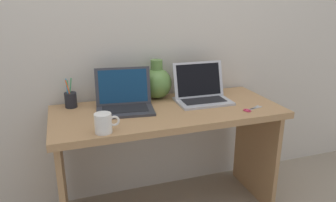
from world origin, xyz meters
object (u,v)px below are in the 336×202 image
(laptop_left, at_px, (124,99))
(coffee_mug, at_px, (104,123))
(green_vase, at_px, (157,82))
(pen_cup, at_px, (71,99))
(scissors, at_px, (250,109))
(laptop_right, at_px, (201,91))

(laptop_left, bearing_deg, coffee_mug, -117.46)
(green_vase, relative_size, pen_cup, 1.43)
(laptop_left, height_order, scissors, laptop_left)
(laptop_left, bearing_deg, laptop_right, -0.35)
(laptop_left, height_order, laptop_right, laptop_right)
(laptop_right, distance_m, scissors, 0.34)
(scissors, bearing_deg, laptop_left, 159.38)
(laptop_right, distance_m, green_vase, 0.30)
(pen_cup, height_order, scissors, pen_cup)
(coffee_mug, bearing_deg, green_vase, 48.16)
(laptop_left, bearing_deg, scissors, -20.62)
(laptop_right, height_order, pen_cup, laptop_right)
(laptop_right, relative_size, coffee_mug, 2.71)
(laptop_right, xyz_separation_m, scissors, (0.21, -0.26, -0.06))
(pen_cup, bearing_deg, coffee_mug, -72.74)
(green_vase, relative_size, scissors, 1.78)
(laptop_left, height_order, pen_cup, laptop_left)
(pen_cup, xyz_separation_m, scissors, (1.02, -0.40, -0.05))
(laptop_left, height_order, green_vase, green_vase)
(pen_cup, bearing_deg, laptop_right, -9.23)
(coffee_mug, relative_size, pen_cup, 0.70)
(coffee_mug, xyz_separation_m, scissors, (0.88, 0.05, -0.05))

